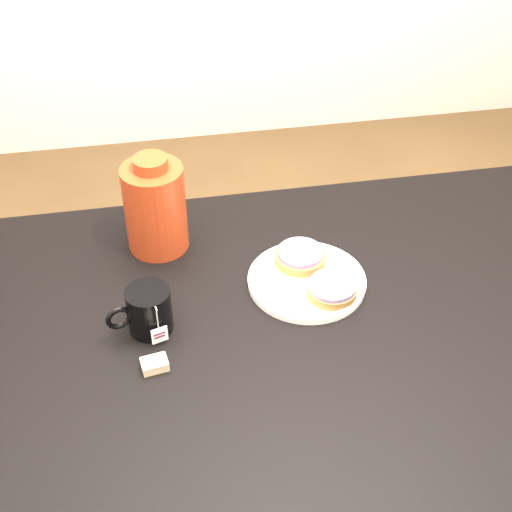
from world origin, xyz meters
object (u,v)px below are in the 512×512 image
Objects in this scene: table at (320,360)px; teabag_pouch at (155,364)px; bagel_back at (300,256)px; mug at (148,310)px; bagel_front at (332,289)px; plate at (307,280)px; bagel_package at (155,207)px.

teabag_pouch is at bearing -172.83° from table.
mug is (-0.31, -0.12, 0.02)m from bagel_back.
mug reaches higher than bagel_front.
teabag_pouch is at bearing -151.65° from plate.
teabag_pouch is (-0.31, -0.04, 0.09)m from table.
bagel_back is 0.33m from mug.
table is 10.02× the size of bagel_back.
bagel_back is at bearing 91.80° from plate.
bagel_front is at bearing -35.90° from bagel_package.
table is 6.67× the size of bagel_package.
mug is (-0.31, 0.06, 0.13)m from table.
bagel_front is 1.04× the size of mug.
mug is 0.61× the size of bagel_package.
teabag_pouch is at bearing -144.39° from bagel_back.
plate is 0.35m from teabag_pouch.
bagel_package is (-0.27, 0.17, 0.09)m from plate.
bagel_front is 2.98× the size of teabag_pouch.
table is 0.14m from bagel_front.
bagel_back and bagel_front have the same top height.
teabag_pouch is 0.35m from bagel_package.
mug reaches higher than table.
bagel_front is at bearing 64.38° from table.
mug is at bearing -97.96° from bagel_package.
bagel_package is at bearing 132.55° from table.
teabag_pouch reaches higher than table.
bagel_back is 0.11m from bagel_front.
bagel_package reaches higher than bagel_front.
bagel_back is at bearing -23.60° from bagel_package.
bagel_back is 0.31m from bagel_package.
bagel_back is at bearing 5.09° from mug.
table is 0.44m from bagel_package.
table is 0.34m from mug.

